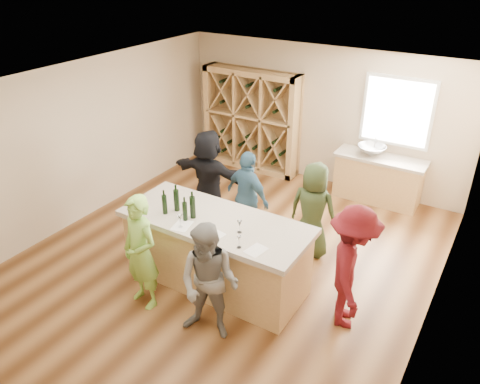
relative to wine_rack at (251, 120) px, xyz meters
The scene contains 32 objects.
floor 3.78m from the wine_rack, 65.36° to the right, with size 6.00×7.00×0.10m, color brown.
ceiling 4.00m from the wine_rack, 65.36° to the right, with size 6.00×7.00×0.10m, color white.
wall_back 1.56m from the wine_rack, 10.57° to the left, with size 6.00×0.10×2.80m, color #C9B292.
wall_front 6.99m from the wine_rack, 77.60° to the right, with size 6.00×0.10×2.80m, color #C9B292.
wall_left 3.63m from the wine_rack, 115.36° to the right, with size 0.10×7.00×2.80m, color #C9B292.
wall_right 5.61m from the wine_rack, 35.70° to the right, with size 0.10×7.00×2.80m, color #C9B292.
window_frame 3.08m from the wine_rack, ahead, with size 1.30×0.06×1.30m, color white.
window_pane 3.07m from the wine_rack, ahead, with size 1.18×0.01×1.18m, color white.
wine_rack is the anchor object (origin of this frame).
back_counter_base 2.98m from the wine_rack, ahead, with size 1.60×0.58×0.86m, color tan.
back_counter_top 2.91m from the wine_rack, ahead, with size 1.70×0.62×0.06m, color #B7A996.
sink 2.70m from the wine_rack, ahead, with size 0.54×0.54×0.19m, color silver.
faucet 2.70m from the wine_rack, ahead, with size 0.02×0.02×0.30m, color silver.
tasting_counter_base 4.22m from the wine_rack, 66.54° to the right, with size 2.60×1.00×1.00m, color tan.
tasting_counter_top 4.18m from the wine_rack, 66.54° to the right, with size 2.72×1.12×0.08m, color #B7A996.
wine_bottle_b 4.19m from the wine_rack, 76.64° to the right, with size 0.07×0.07×0.29m, color black.
wine_bottle_c 4.05m from the wine_rack, 74.91° to the right, with size 0.08×0.08×0.33m, color black.
wine_bottle_d 4.28m from the wine_rack, 71.98° to the right, with size 0.07×0.07×0.28m, color black.
wine_bottle_e 4.19m from the wine_rack, 70.86° to the right, with size 0.08×0.08×0.33m, color black.
wine_glass_a 4.47m from the wine_rack, 72.01° to the right, with size 0.07×0.07×0.20m, color white.
wine_glass_b 4.68m from the wine_rack, 66.27° to the right, with size 0.07×0.07×0.19m, color white.
wine_glass_c 4.84m from the wine_rack, 61.47° to the right, with size 0.06×0.06×0.16m, color white.
wine_glass_d 4.48m from the wine_rack, 61.62° to the right, with size 0.07×0.07×0.18m, color white.
tasting_menu_a 4.43m from the wine_rack, 71.92° to the right, with size 0.22×0.30×0.00m, color white.
tasting_menu_b 4.60m from the wine_rack, 65.74° to the right, with size 0.20×0.28×0.00m, color white.
tasting_menu_c 4.89m from the wine_rack, 58.93° to the right, with size 0.20×0.28×0.00m, color white.
person_near_left 4.86m from the wine_rack, 77.28° to the right, with size 0.61×0.44×1.67m, color #8CC64C.
person_near_right 5.24m from the wine_rack, 65.23° to the right, with size 0.78×0.43×1.61m, color slate.
person_server 5.10m from the wine_rack, 45.28° to the right, with size 1.11×0.52×1.72m, color #590F14.
person_far_mid 2.97m from the wine_rack, 60.70° to the right, with size 0.93×0.48×1.58m, color #335972.
person_far_right 3.52m from the wine_rack, 43.62° to the right, with size 0.78×0.50×1.59m, color #263319.
person_far_left 2.47m from the wine_rack, 77.25° to the right, with size 1.60×0.57×1.72m, color black.
Camera 1 is at (3.39, -5.14, 4.44)m, focal length 35.00 mm.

